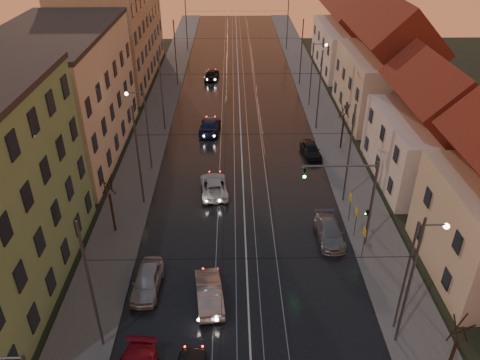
{
  "coord_description": "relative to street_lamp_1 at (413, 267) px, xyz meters",
  "views": [
    {
      "loc": [
        -0.91,
        -9.66,
        22.45
      ],
      "look_at": [
        -0.35,
        22.77,
        3.0
      ],
      "focal_mm": 35.0,
      "sensor_mm": 36.0,
      "label": 1
    }
  ],
  "objects": [
    {
      "name": "road",
      "position": [
        -9.1,
        30.0,
        -4.87
      ],
      "size": [
        16.0,
        120.0,
        0.04
      ],
      "primitive_type": "cube",
      "color": "black",
      "rests_on": "ground"
    },
    {
      "name": "sidewalk_left",
      "position": [
        -19.1,
        30.0,
        -4.81
      ],
      "size": [
        4.0,
        120.0,
        0.15
      ],
      "primitive_type": "cube",
      "color": "#4C4C4C",
      "rests_on": "ground"
    },
    {
      "name": "sidewalk_right",
      "position": [
        0.9,
        30.0,
        -4.81
      ],
      "size": [
        4.0,
        120.0,
        0.15
      ],
      "primitive_type": "cube",
      "color": "#4C4C4C",
      "rests_on": "ground"
    },
    {
      "name": "tram_rail_0",
      "position": [
        -11.3,
        30.0,
        -4.83
      ],
      "size": [
        0.06,
        120.0,
        0.03
      ],
      "primitive_type": "cube",
      "color": "gray",
      "rests_on": "road"
    },
    {
      "name": "tram_rail_1",
      "position": [
        -9.87,
        30.0,
        -4.83
      ],
      "size": [
        0.06,
        120.0,
        0.03
      ],
      "primitive_type": "cube",
      "color": "gray",
      "rests_on": "road"
    },
    {
      "name": "tram_rail_2",
      "position": [
        -8.33,
        30.0,
        -4.83
      ],
      "size": [
        0.06,
        120.0,
        0.03
      ],
      "primitive_type": "cube",
      "color": "gray",
      "rests_on": "road"
    },
    {
      "name": "tram_rail_3",
      "position": [
        -6.9,
        30.0,
        -4.83
      ],
      "size": [
        0.06,
        120.0,
        0.03
      ],
      "primitive_type": "cube",
      "color": "gray",
      "rests_on": "road"
    },
    {
      "name": "apartment_left_2",
      "position": [
        -26.6,
        24.0,
        1.11
      ],
      "size": [
        10.0,
        20.0,
        12.0
      ],
      "primitive_type": "cube",
      "color": "beige",
      "rests_on": "ground"
    },
    {
      "name": "apartment_left_3",
      "position": [
        -26.6,
        48.0,
        2.11
      ],
      "size": [
        10.0,
        24.0,
        14.0
      ],
      "primitive_type": "cube",
      "color": "#968361",
      "rests_on": "ground"
    },
    {
      "name": "house_right_2",
      "position": [
        7.9,
        18.0,
        -0.24
      ],
      "size": [
        9.18,
        12.24,
        9.2
      ],
      "color": "silver",
      "rests_on": "ground"
    },
    {
      "name": "house_right_3",
      "position": [
        7.9,
        33.0,
        0.92
      ],
      "size": [
        9.18,
        14.28,
        11.5
      ],
      "color": "beige",
      "rests_on": "ground"
    },
    {
      "name": "house_right_4",
      "position": [
        7.9,
        51.0,
        0.16
      ],
      "size": [
        9.18,
        16.32,
        10.0
      ],
      "color": "silver",
      "rests_on": "ground"
    },
    {
      "name": "catenary_pole_l_1",
      "position": [
        -17.7,
        -1.0,
        -0.39
      ],
      "size": [
        0.16,
        0.16,
        9.0
      ],
      "primitive_type": "cylinder",
      "color": "#595B60",
      "rests_on": "ground"
    },
    {
      "name": "catenary_pole_r_1",
      "position": [
        -0.5,
        -1.0,
        -0.39
      ],
      "size": [
        0.16,
        0.16,
        9.0
      ],
      "primitive_type": "cylinder",
      "color": "#595B60",
      "rests_on": "ground"
    },
    {
      "name": "catenary_pole_l_2",
      "position": [
        -17.7,
        14.0,
        -0.39
      ],
      "size": [
        0.16,
        0.16,
        9.0
      ],
      "primitive_type": "cylinder",
      "color": "#595B60",
      "rests_on": "ground"
    },
    {
      "name": "catenary_pole_r_2",
      "position": [
        -0.5,
        14.0,
        -0.39
      ],
      "size": [
        0.16,
        0.16,
        9.0
      ],
      "primitive_type": "cylinder",
      "color": "#595B60",
      "rests_on": "ground"
    },
    {
      "name": "catenary_pole_l_3",
      "position": [
        -17.7,
        29.0,
        -0.39
      ],
      "size": [
        0.16,
        0.16,
        9.0
      ],
      "primitive_type": "cylinder",
      "color": "#595B60",
      "rests_on": "ground"
    },
    {
      "name": "catenary_pole_r_3",
      "position": [
        -0.5,
        29.0,
        -0.39
      ],
      "size": [
        0.16,
        0.16,
        9.0
      ],
      "primitive_type": "cylinder",
      "color": "#595B60",
      "rests_on": "ground"
    },
    {
      "name": "catenary_pole_l_4",
      "position": [
        -17.7,
        44.0,
        -0.39
      ],
      "size": [
        0.16,
        0.16,
        9.0
      ],
      "primitive_type": "cylinder",
      "color": "#595B60",
      "rests_on": "ground"
    },
    {
      "name": "catenary_pole_r_4",
      "position": [
        -0.5,
        44.0,
        -0.39
      ],
      "size": [
        0.16,
        0.16,
        9.0
      ],
      "primitive_type": "cylinder",
      "color": "#595B60",
      "rests_on": "ground"
    },
    {
      "name": "catenary_pole_l_5",
      "position": [
        -17.7,
        62.0,
        -0.39
      ],
      "size": [
        0.16,
        0.16,
        9.0
      ],
      "primitive_type": "cylinder",
      "color": "#595B60",
      "rests_on": "ground"
    },
    {
      "name": "catenary_pole_r_5",
      "position": [
        -0.5,
        62.0,
        -0.39
      ],
      "size": [
        0.16,
        0.16,
        9.0
      ],
      "primitive_type": "cylinder",
      "color": "#595B60",
      "rests_on": "ground"
    },
    {
      "name": "street_lamp_1",
      "position": [
        0.0,
        0.0,
        0.0
      ],
      "size": [
        1.75,
        0.32,
        8.0
      ],
      "color": "#595B60",
      "rests_on": "ground"
    },
    {
      "name": "street_lamp_2",
      "position": [
        -18.21,
        20.0,
        0.0
      ],
      "size": [
        1.75,
        0.32,
        8.0
      ],
      "color": "#595B60",
      "rests_on": "ground"
    },
    {
      "name": "street_lamp_3",
      "position": [
        0.0,
        36.0,
        0.0
      ],
      "size": [
        1.75,
        0.32,
        8.0
      ],
      "color": "#595B60",
      "rests_on": "ground"
    },
    {
      "name": "traffic_light_mast",
      "position": [
        -1.11,
        8.0,
        -0.29
      ],
      "size": [
        5.3,
        0.32,
        7.2
      ],
      "color": "#595B60",
      "rests_on": "ground"
    },
    {
      "name": "bare_tree_0",
      "position": [
        -19.3,
        10.0,
        -2.4
      ],
      "size": [
        1.09,
        1.09,
        5.11
      ],
      "color": "black",
      "rests_on": "ground"
    },
    {
      "name": "bare_tree_1",
      "position": [
        1.1,
        -4.0,
        -2.4
      ],
      "size": [
        1.09,
        1.09,
        5.11
      ],
      "color": "black",
      "rests_on": "ground"
    },
    {
      "name": "bare_tree_2",
      "position": [
        1.3,
        24.0,
        -2.4
      ],
      "size": [
        1.09,
        1.09,
        5.11
      ],
      "color": "black",
      "rests_on": "ground"
    },
    {
      "name": "driving_car_1",
      "position": [
        -11.63,
        2.48,
        -4.13
      ],
      "size": [
        2.18,
        4.76,
        1.51
      ],
      "primitive_type": "imported",
      "rotation": [
        0.0,
        0.0,
        3.27
      ],
      "color": "gray",
      "rests_on": "ground"
    },
    {
      "name": "driving_car_2",
      "position": [
        -11.72,
        15.68,
        -4.2
      ],
      "size": [
        2.73,
        5.12,
        1.37
      ],
      "primitive_type": "imported",
      "rotation": [
        0.0,
        0.0,
        3.24
      ],
      "color": "silver",
      "rests_on": "ground"
    },
    {
      "name": "driving_car_3",
      "position": [
        -12.57,
        28.44,
        -4.13
      ],
      "size": [
        2.5,
        5.34,
        1.51
      ],
      "primitive_type": "imported",
      "rotation": [
        0.0,
        0.0,
        3.06
      ],
      "color": "#161C44",
      "rests_on": "ground"
    },
    {
      "name": "driving_car_4",
      "position": [
        -12.99,
        46.52,
        -4.13
      ],
      "size": [
        2.28,
        4.62,
        1.52
      ],
      "primitive_type": "imported",
      "rotation": [
        0.0,
        0.0,
        3.03
      ],
      "color": "black",
      "rests_on": "ground"
    },
    {
      "name": "parked_left_3",
      "position": [
        -15.8,
        3.64,
        -4.14
      ],
      "size": [
        1.97,
        4.44,
        1.48
      ],
      "primitive_type": "imported",
      "rotation": [
        0.0,
        0.0,
        -0.05
      ],
      "color": "#A6A5AB",
      "rests_on": "ground"
    },
    {
      "name": "parked_right_1",
      "position": [
        -2.68,
        8.83,
        -4.23
      ],
      "size": [
        1.94,
        4.59,
        1.32
      ],
      "primitive_type": "imported",
      "rotation": [
        0.0,
        0.0,
        0.02
      ],
      "color": "gray",
      "rests_on": "ground"
    },
    {
      "name": "parked_right_2",
      "position": [
        -2.07,
        22.56,
        -4.22
      ],
      "size": [
        2.09,
        4.08,
        1.33
      ],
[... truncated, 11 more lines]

